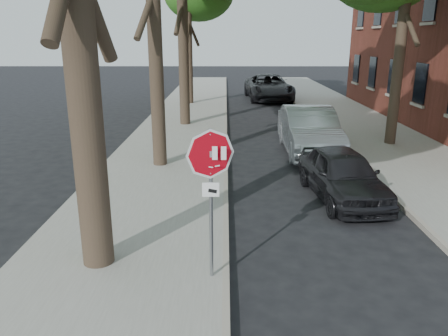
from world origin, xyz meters
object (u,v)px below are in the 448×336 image
object	(u,v)px
car_b	(309,131)
stop_sign	(211,176)
car_d	(269,87)
car_a	(342,174)

from	to	relation	value
car_b	stop_sign	bearing A→B (deg)	-110.00
car_b	car_d	world-z (taller)	car_d
car_b	car_a	bearing A→B (deg)	-89.74
stop_sign	car_d	bearing A→B (deg)	82.23
stop_sign	car_a	world-z (taller)	stop_sign
car_a	car_d	distance (m)	19.16
car_a	car_b	xyz separation A→B (m)	(0.00, 4.77, 0.17)
stop_sign	car_b	distance (m)	9.60
stop_sign	car_d	distance (m)	23.57
stop_sign	car_a	xyz separation A→B (m)	(3.30, 4.17, -1.28)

